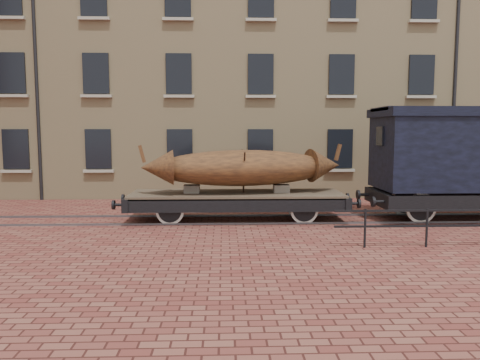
{
  "coord_description": "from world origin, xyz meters",
  "views": [
    {
      "loc": [
        -0.6,
        -15.4,
        2.97
      ],
      "look_at": [
        -0.04,
        0.5,
        1.3
      ],
      "focal_mm": 35.0,
      "sensor_mm": 36.0,
      "label": 1
    }
  ],
  "objects": [
    {
      "name": "rail_track",
      "position": [
        0.0,
        0.0,
        0.03
      ],
      "size": [
        30.0,
        1.52,
        0.06
      ],
      "color": "#59595E",
      "rests_on": "ground"
    },
    {
      "name": "iron_boat",
      "position": [
        0.05,
        -0.0,
        1.76
      ],
      "size": [
        6.76,
        2.63,
        1.62
      ],
      "color": "brown",
      "rests_on": "flatcar_wagon"
    },
    {
      "name": "warehouse_cream",
      "position": [
        3.0,
        9.99,
        7.0
      ],
      "size": [
        40.0,
        10.19,
        14.0
      ],
      "color": "#D1B47E",
      "rests_on": "ground"
    },
    {
      "name": "flatcar_wagon",
      "position": [
        -0.17,
        -0.0,
        0.74
      ],
      "size": [
        7.9,
        2.14,
        1.19
      ],
      "color": "#47372C",
      "rests_on": "ground"
    },
    {
      "name": "ground",
      "position": [
        0.0,
        0.0,
        0.0
      ],
      "size": [
        90.0,
        90.0,
        0.0
      ],
      "primitive_type": "plane",
      "color": "maroon"
    },
    {
      "name": "goods_van",
      "position": [
        7.74,
        0.0,
        2.35
      ],
      "size": [
        7.25,
        2.64,
        3.75
      ],
      "color": "black",
      "rests_on": "ground"
    }
  ]
}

